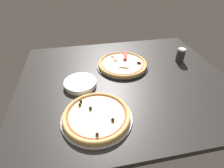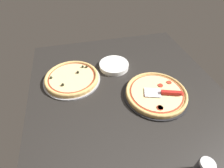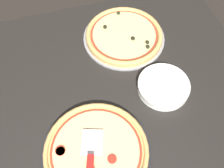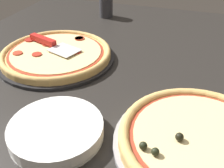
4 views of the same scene
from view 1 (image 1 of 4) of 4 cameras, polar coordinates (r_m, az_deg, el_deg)
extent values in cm
cube|color=black|center=(124.37, 4.06, 1.07)|extent=(145.30, 121.53, 3.60)
cylinder|color=black|center=(136.86, 3.42, 5.95)|extent=(39.87, 39.87, 1.00)
cylinder|color=#DBAD60|center=(136.18, 3.44, 6.43)|extent=(37.47, 37.47, 1.64)
torus|color=#DBAD60|center=(135.76, 3.45, 6.73)|extent=(37.47, 37.47, 1.83)
cylinder|color=#A33823|center=(135.72, 3.45, 6.75)|extent=(32.57, 32.57, 0.15)
cylinder|color=beige|center=(135.66, 3.46, 6.80)|extent=(30.73, 30.73, 0.40)
cylinder|color=#AD2D1E|center=(141.09, 4.23, 8.23)|extent=(2.77, 2.77, 0.40)
cylinder|color=#B73823|center=(136.06, 8.79, 6.70)|extent=(3.67, 3.67, 0.40)
cylinder|color=#B73823|center=(143.95, 0.11, 8.96)|extent=(3.23, 3.23, 0.40)
cylinder|color=#AD2D1E|center=(138.52, 1.17, 7.74)|extent=(3.26, 3.26, 0.40)
cylinder|color=maroon|center=(148.24, 4.04, 9.75)|extent=(3.52, 3.52, 0.40)
cylinder|color=maroon|center=(136.23, 8.74, 6.74)|extent=(3.26, 3.26, 0.40)
cylinder|color=maroon|center=(130.06, 4.81, 5.48)|extent=(3.20, 3.20, 0.40)
cylinder|color=#939399|center=(95.31, -4.98, -11.00)|extent=(38.09, 38.09, 1.00)
cylinder|color=#DBAD60|center=(94.28, -5.02, -10.43)|extent=(35.80, 35.80, 1.77)
torus|color=#DBAD60|center=(93.63, -5.05, -10.07)|extent=(35.80, 35.80, 2.25)
cylinder|color=#A33823|center=(93.58, -5.06, -10.04)|extent=(31.12, 31.12, 0.15)
cylinder|color=beige|center=(93.49, -5.06, -9.99)|extent=(29.36, 29.36, 0.40)
sphere|color=black|center=(100.66, -10.12, -5.50)|extent=(1.68, 1.68, 1.68)
sphere|color=black|center=(98.81, -10.48, -6.55)|extent=(1.65, 1.65, 1.65)
sphere|color=black|center=(89.48, 0.25, -11.54)|extent=(1.78, 1.78, 1.78)
sphere|color=black|center=(95.83, -7.06, -7.75)|extent=(1.79, 1.79, 1.79)
sphere|color=black|center=(84.27, -4.88, -16.02)|extent=(1.68, 1.68, 1.68)
cube|color=silver|center=(133.00, 4.02, 6.52)|extent=(10.20, 11.59, 0.24)
cube|color=red|center=(141.93, 4.35, 9.02)|extent=(5.82, 11.87, 2.00)
cylinder|color=white|center=(118.39, -10.24, -0.33)|extent=(21.34, 21.34, 0.70)
cylinder|color=white|center=(117.97, -10.27, -0.06)|extent=(21.34, 21.34, 0.70)
cylinder|color=white|center=(117.56, -10.31, 0.21)|extent=(21.34, 21.34, 0.70)
cylinder|color=white|center=(117.15, -10.35, 0.48)|extent=(21.34, 21.34, 0.70)
cylinder|color=white|center=(116.74, -10.38, 0.76)|extent=(21.34, 21.34, 0.70)
cylinder|color=#333338|center=(151.81, 21.43, 8.54)|extent=(6.50, 6.50, 9.63)
cylinder|color=silver|center=(149.47, 21.91, 10.38)|extent=(5.98, 5.98, 1.40)
camera|label=2|loc=(1.19, 51.69, 29.59)|focal=28.00mm
camera|label=3|loc=(1.48, 2.90, 45.68)|focal=42.00mm
camera|label=4|loc=(0.85, -38.97, 9.13)|focal=42.00mm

